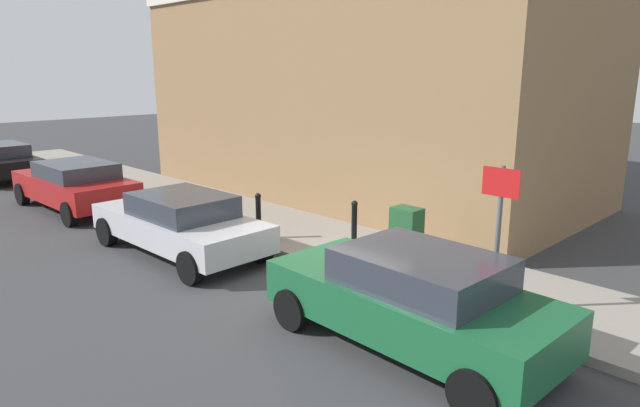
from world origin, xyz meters
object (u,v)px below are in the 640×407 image
(car_green, at_px, (413,297))
(car_silver, at_px, (180,222))
(bollard_far_kerb, at_px, (258,214))
(utility_cabinet, at_px, (406,239))
(car_red, at_px, (75,184))
(bollard_near_cabinet, at_px, (354,223))
(street_sign, at_px, (499,217))
(car_black, at_px, (0,160))

(car_green, height_order, car_silver, car_green)
(bollard_far_kerb, bearing_deg, utility_cabinet, -75.48)
(car_red, distance_m, bollard_far_kerb, 6.39)
(car_silver, bearing_deg, bollard_near_cabinet, -137.08)
(car_red, xyz_separation_m, bollard_near_cabinet, (2.59, -8.17, -0.03))
(car_green, bearing_deg, car_silver, 2.52)
(car_red, height_order, utility_cabinet, car_red)
(car_green, relative_size, utility_cabinet, 3.72)
(bollard_near_cabinet, bearing_deg, utility_cabinet, -94.03)
(street_sign, bearing_deg, car_black, 96.14)
(car_silver, bearing_deg, car_black, -0.28)
(car_silver, relative_size, utility_cabinet, 3.90)
(car_black, relative_size, bollard_far_kerb, 3.87)
(car_silver, xyz_separation_m, car_black, (-0.16, 11.89, -0.00))
(car_green, xyz_separation_m, car_red, (-0.12, 11.46, -0.02))
(car_green, height_order, car_red, car_green)
(car_green, relative_size, street_sign, 1.86)
(bollard_far_kerb, bearing_deg, car_black, 97.89)
(car_silver, height_order, car_black, car_silver)
(car_green, distance_m, utility_cabinet, 3.02)
(car_red, bearing_deg, car_black, 0.06)
(car_black, relative_size, street_sign, 1.75)
(car_silver, distance_m, street_sign, 6.59)
(car_red, height_order, street_sign, street_sign)
(utility_cabinet, relative_size, bollard_far_kerb, 1.11)
(car_silver, distance_m, utility_cabinet, 4.77)
(car_red, relative_size, bollard_far_kerb, 4.31)
(car_silver, bearing_deg, street_sign, -165.06)
(car_red, bearing_deg, car_silver, 179.10)
(car_silver, xyz_separation_m, street_sign, (1.80, -6.27, 0.96))
(bollard_near_cabinet, bearing_deg, bollard_far_kerb, 116.29)
(car_red, distance_m, utility_cabinet, 9.91)
(car_black, height_order, utility_cabinet, utility_cabinet)
(bollard_near_cabinet, height_order, bollard_far_kerb, same)
(car_black, bearing_deg, car_silver, -179.21)
(utility_cabinet, bearing_deg, car_green, -141.80)
(car_black, distance_m, bollard_near_cabinet, 14.81)
(utility_cabinet, relative_size, street_sign, 0.50)
(car_green, xyz_separation_m, car_silver, (-0.10, 5.94, -0.06))
(car_red, distance_m, bollard_near_cabinet, 8.57)
(bollard_near_cabinet, bearing_deg, street_sign, -102.02)
(car_black, bearing_deg, car_red, -178.77)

